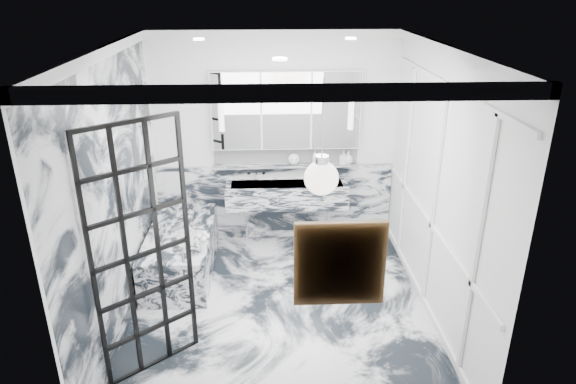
{
  "coord_description": "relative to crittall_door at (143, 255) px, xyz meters",
  "views": [
    {
      "loc": [
        -0.13,
        -4.7,
        3.35
      ],
      "look_at": [
        0.12,
        0.5,
        1.2
      ],
      "focal_mm": 32.0,
      "sensor_mm": 36.0,
      "label": 1
    }
  ],
  "objects": [
    {
      "name": "wall_back",
      "position": [
        1.2,
        2.58,
        0.23
      ],
      "size": [
        3.6,
        0.0,
        3.6
      ],
      "primitive_type": "plane",
      "rotation": [
        1.57,
        0.0,
        0.0
      ],
      "color": "white",
      "rests_on": "floor"
    },
    {
      "name": "pendant_light",
      "position": [
        1.47,
        -0.48,
        0.86
      ],
      "size": [
        0.25,
        0.25,
        0.25
      ],
      "primitive_type": "sphere",
      "color": "white",
      "rests_on": "ceiling"
    },
    {
      "name": "crittall_door",
      "position": [
        0.0,
        0.0,
        0.0
      ],
      "size": [
        0.71,
        0.58,
        2.33
      ],
      "primitive_type": null,
      "rotation": [
        0.0,
        0.0,
        0.67
      ],
      "color": "black",
      "rests_on": "floor"
    },
    {
      "name": "soap_bottle_b",
      "position": [
        2.11,
        2.49,
        0.02
      ],
      "size": [
        0.11,
        0.11,
        0.19
      ],
      "primitive_type": "imported",
      "rotation": [
        0.0,
        0.0,
        -0.43
      ],
      "color": "#4C4C51",
      "rests_on": "ledge"
    },
    {
      "name": "wall_front",
      "position": [
        1.2,
        -1.02,
        0.23
      ],
      "size": [
        3.6,
        0.0,
        3.6
      ],
      "primitive_type": "plane",
      "rotation": [
        -1.57,
        0.0,
        0.0
      ],
      "color": "white",
      "rests_on": "floor"
    },
    {
      "name": "soap_bottle_a",
      "position": [
        1.73,
        2.49,
        0.03
      ],
      "size": [
        0.09,
        0.09,
        0.21
      ],
      "primitive_type": "imported",
      "rotation": [
        0.0,
        0.0,
        0.17
      ],
      "color": "#8C5919",
      "rests_on": "ledge"
    },
    {
      "name": "sconce_left",
      "position": [
        0.53,
        2.41,
        0.61
      ],
      "size": [
        0.07,
        0.07,
        0.4
      ],
      "primitive_type": "cylinder",
      "color": "white",
      "rests_on": "mirror_cabinet"
    },
    {
      "name": "sconce_right",
      "position": [
        2.17,
        2.41,
        0.61
      ],
      "size": [
        0.07,
        0.07,
        0.4
      ],
      "primitive_type": "cylinder",
      "color": "white",
      "rests_on": "mirror_cabinet"
    },
    {
      "name": "flower_vase",
      "position": [
        0.36,
        1.13,
        -0.56
      ],
      "size": [
        0.08,
        0.08,
        0.12
      ],
      "primitive_type": "cylinder",
      "color": "silver",
      "rests_on": "bathtub"
    },
    {
      "name": "marble_clad_left",
      "position": [
        -0.39,
        0.78,
        0.17
      ],
      "size": [
        0.02,
        3.56,
        2.68
      ],
      "primitive_type": "cube",
      "color": "silver",
      "rests_on": "floor"
    },
    {
      "name": "panel_molding",
      "position": [
        2.78,
        0.78,
        0.13
      ],
      "size": [
        0.03,
        3.4,
        2.3
      ],
      "primitive_type": "cube",
      "color": "white",
      "rests_on": "floor"
    },
    {
      "name": "subway_tile",
      "position": [
        1.35,
        2.56,
        0.04
      ],
      "size": [
        1.9,
        0.03,
        0.23
      ],
      "primitive_type": "cube",
      "color": "white",
      "rests_on": "wall_back"
    },
    {
      "name": "wall_left",
      "position": [
        -0.4,
        0.78,
        0.23
      ],
      "size": [
        0.0,
        3.6,
        3.6
      ],
      "primitive_type": "plane",
      "rotation": [
        1.57,
        0.0,
        1.57
      ],
      "color": "white",
      "rests_on": "floor"
    },
    {
      "name": "ceiling",
      "position": [
        1.2,
        0.78,
        1.63
      ],
      "size": [
        3.6,
        3.6,
        0.0
      ],
      "primitive_type": "plane",
      "rotation": [
        3.14,
        0.0,
        0.0
      ],
      "color": "white",
      "rests_on": "wall_back"
    },
    {
      "name": "amber_bottle",
      "position": [
        1.44,
        2.49,
        -0.03
      ],
      "size": [
        0.04,
        0.04,
        0.1
      ],
      "primitive_type": "cylinder",
      "color": "#8C5919",
      "rests_on": "ledge"
    },
    {
      "name": "marble_clad_back",
      "position": [
        1.2,
        2.55,
        -0.64
      ],
      "size": [
        3.18,
        0.05,
        1.05
      ],
      "primitive_type": "cube",
      "color": "silver",
      "rests_on": "floor"
    },
    {
      "name": "ledge",
      "position": [
        1.35,
        2.5,
        -0.1
      ],
      "size": [
        1.9,
        0.14,
        0.04
      ],
      "primitive_type": "cube",
      "color": "silver",
      "rests_on": "wall_back"
    },
    {
      "name": "face_pot",
      "position": [
        1.45,
        2.49,
        -0.0
      ],
      "size": [
        0.16,
        0.16,
        0.16
      ],
      "primitive_type": "sphere",
      "color": "white",
      "rests_on": "ledge"
    },
    {
      "name": "trough_sink",
      "position": [
        1.35,
        2.33,
        -0.44
      ],
      "size": [
        1.6,
        0.45,
        0.3
      ],
      "primitive_type": "cube",
      "color": "silver",
      "rests_on": "wall_back"
    },
    {
      "name": "mirror_cabinet",
      "position": [
        1.35,
        2.5,
        0.65
      ],
      "size": [
        1.9,
        0.16,
        1.0
      ],
      "primitive_type": "cube",
      "color": "white",
      "rests_on": "wall_back"
    },
    {
      "name": "soap_bottle_c",
      "position": [
        2.17,
        2.49,
        0.01
      ],
      "size": [
        0.17,
        0.17,
        0.17
      ],
      "primitive_type": "imported",
      "rotation": [
        0.0,
        0.0,
        0.35
      ],
      "color": "silver",
      "rests_on": "ledge"
    },
    {
      "name": "wall_right",
      "position": [
        2.8,
        0.78,
        0.23
      ],
      "size": [
        0.0,
        3.6,
        3.6
      ],
      "primitive_type": "plane",
      "rotation": [
        1.57,
        0.0,
        -1.57
      ],
      "color": "white",
      "rests_on": "floor"
    },
    {
      "name": "floor",
      "position": [
        1.2,
        0.78,
        -1.17
      ],
      "size": [
        3.6,
        3.6,
        0.0
      ],
      "primitive_type": "plane",
      "color": "silver",
      "rests_on": "ground"
    },
    {
      "name": "artwork",
      "position": [
        1.55,
        -0.98,
        0.44
      ],
      "size": [
        0.51,
        0.05,
        0.51
      ],
      "primitive_type": "cube",
      "color": "orange",
      "rests_on": "wall_front"
    },
    {
      "name": "bathtub",
      "position": [
        0.02,
        1.67,
        -0.89
      ],
      "size": [
        0.75,
        1.65,
        0.55
      ],
      "primitive_type": "cube",
      "color": "silver",
      "rests_on": "floor"
    }
  ]
}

